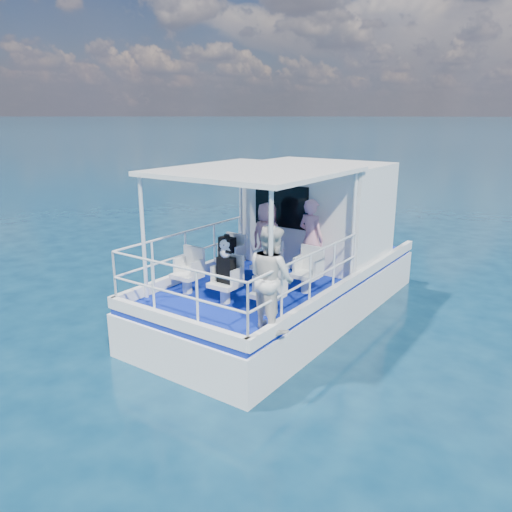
{
  "coord_description": "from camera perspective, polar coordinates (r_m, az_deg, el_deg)",
  "views": [
    {
      "loc": [
        5.19,
        -7.57,
        4.12
      ],
      "look_at": [
        0.18,
        -0.4,
        1.63
      ],
      "focal_mm": 35.0,
      "sensor_mm": 36.0,
      "label": 1
    }
  ],
  "objects": [
    {
      "name": "canopy_posts",
      "position": [
        9.22,
        -0.37,
        2.6
      ],
      "size": [
        2.77,
        2.97,
        2.2
      ],
      "color": "white",
      "rests_on": "deck"
    },
    {
      "name": "passenger_stbd_fwd",
      "position": [
        10.07,
        6.29,
        1.96
      ],
      "size": [
        0.66,
        0.5,
        1.62
      ],
      "primitive_type": "imported",
      "rotation": [
        0.0,
        0.0,
        2.94
      ],
      "color": "pink",
      "rests_on": "deck"
    },
    {
      "name": "railings",
      "position": [
        9.13,
        -1.54,
        -1.45
      ],
      "size": [
        2.84,
        3.59,
        1.0
      ],
      "primitive_type": null,
      "color": "white",
      "rests_on": "deck"
    },
    {
      "name": "seat_port_aft",
      "position": [
        9.39,
        -7.87,
        -3.09
      ],
      "size": [
        0.48,
        0.46,
        0.38
      ],
      "primitive_type": "cube",
      "color": "silver",
      "rests_on": "deck"
    },
    {
      "name": "seat_center_fwd",
      "position": [
        9.83,
        1.16,
        -2.07
      ],
      "size": [
        0.48,
        0.46,
        0.38
      ],
      "primitive_type": "cube",
      "color": "silver",
      "rests_on": "deck"
    },
    {
      "name": "hull",
      "position": [
        10.84,
        3.5,
        -6.49
      ],
      "size": [
        3.0,
        7.0,
        1.6
      ],
      "primitive_type": "cube",
      "color": "white",
      "rests_on": "ground"
    },
    {
      "name": "seat_stbd_aft",
      "position": [
        8.34,
        1.32,
        -5.42
      ],
      "size": [
        0.48,
        0.46,
        0.38
      ],
      "primitive_type": "cube",
      "color": "silver",
      "rests_on": "deck"
    },
    {
      "name": "cabin",
      "position": [
        11.35,
        7.12,
        5.01
      ],
      "size": [
        2.85,
        2.0,
        2.2
      ],
      "primitive_type": "cube",
      "color": "white",
      "rests_on": "deck"
    },
    {
      "name": "seat_port_fwd",
      "position": [
        10.33,
        -2.99,
        -1.19
      ],
      "size": [
        0.48,
        0.46,
        0.38
      ],
      "primitive_type": "cube",
      "color": "silver",
      "rests_on": "deck"
    },
    {
      "name": "passenger_stbd_aft",
      "position": [
        7.6,
        1.74,
        -2.49
      ],
      "size": [
        0.98,
        0.88,
        1.65
      ],
      "primitive_type": "imported",
      "rotation": [
        0.0,
        0.0,
        2.75
      ],
      "color": "silver",
      "rests_on": "deck"
    },
    {
      "name": "seat_stbd_fwd",
      "position": [
        9.38,
        5.74,
        -3.03
      ],
      "size": [
        0.48,
        0.46,
        0.38
      ],
      "primitive_type": "cube",
      "color": "silver",
      "rests_on": "deck"
    },
    {
      "name": "backpack_port",
      "position": [
        10.19,
        -3.3,
        0.96
      ],
      "size": [
        0.33,
        0.19,
        0.44
      ],
      "primitive_type": "cube",
      "color": "black",
      "rests_on": "seat_port_fwd"
    },
    {
      "name": "ground",
      "position": [
        10.06,
        0.49,
        -8.28
      ],
      "size": [
        2000.0,
        2000.0,
        0.0
      ],
      "primitive_type": "plane",
      "color": "#08263F",
      "rests_on": "ground"
    },
    {
      "name": "canopy",
      "position": [
        9.07,
        -0.19,
        9.69
      ],
      "size": [
        3.0,
        3.2,
        0.08
      ],
      "primitive_type": "cube",
      "color": "white",
      "rests_on": "cabin"
    },
    {
      "name": "backpack_center",
      "position": [
        8.7,
        -3.42,
        -1.59
      ],
      "size": [
        0.31,
        0.17,
        0.46
      ],
      "primitive_type": "cube",
      "color": "black",
      "rests_on": "seat_center_aft"
    },
    {
      "name": "seat_center_aft",
      "position": [
        8.83,
        -3.55,
        -4.2
      ],
      "size": [
        0.48,
        0.46,
        0.38
      ],
      "primitive_type": "cube",
      "color": "silver",
      "rests_on": "deck"
    },
    {
      "name": "compact_camera",
      "position": [
        10.14,
        -3.34,
        2.34
      ],
      "size": [
        0.1,
        0.06,
        0.06
      ],
      "primitive_type": "cube",
      "color": "black",
      "rests_on": "backpack_port"
    },
    {
      "name": "deck",
      "position": [
        10.54,
        3.58,
        -2.21
      ],
      "size": [
        2.9,
        6.9,
        0.1
      ],
      "primitive_type": "cube",
      "color": "#0A1D91",
      "rests_on": "hull"
    },
    {
      "name": "passenger_port_fwd",
      "position": [
        10.38,
        1.26,
        2.09
      ],
      "size": [
        0.57,
        0.41,
        1.49
      ],
      "primitive_type": "imported",
      "rotation": [
        0.0,
        0.0,
        3.18
      ],
      "color": "pink",
      "rests_on": "deck"
    },
    {
      "name": "panda",
      "position": [
        8.57,
        -3.53,
        0.9
      ],
      "size": [
        0.22,
        0.18,
        0.34
      ],
      "primitive_type": null,
      "color": "white",
      "rests_on": "backpack_center"
    }
  ]
}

